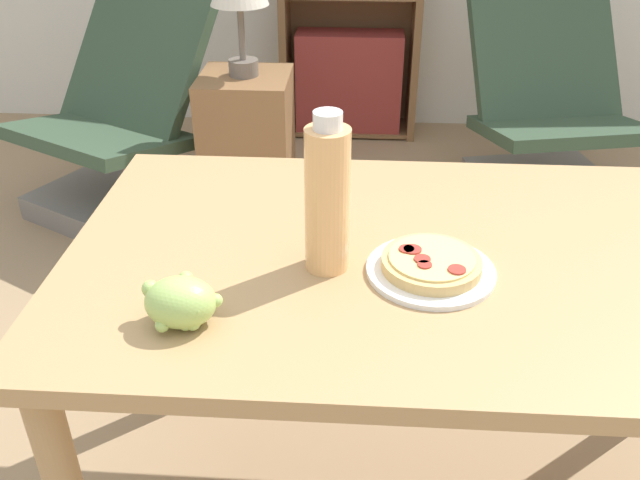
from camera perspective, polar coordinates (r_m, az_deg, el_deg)
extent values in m
cube|color=tan|center=(1.26, 10.08, -1.68)|extent=(1.36, 0.79, 0.03)
cylinder|color=tan|center=(1.79, -12.29, -4.97)|extent=(0.06, 0.06, 0.69)
cylinder|color=white|center=(1.18, 9.29, -2.57)|extent=(0.22, 0.22, 0.01)
cylinder|color=#DBB26B|center=(1.17, 9.36, -1.97)|extent=(0.17, 0.17, 0.02)
cylinder|color=#EACC7A|center=(1.17, 9.40, -1.47)|extent=(0.15, 0.15, 0.00)
cylinder|color=#A83328|center=(1.16, 8.60, -1.57)|extent=(0.03, 0.03, 0.00)
cylinder|color=#A83328|center=(1.18, 7.80, -0.78)|extent=(0.03, 0.03, 0.00)
cylinder|color=#A83328|center=(1.18, 7.30, -0.75)|extent=(0.03, 0.03, 0.00)
cylinder|color=#A83328|center=(1.14, 11.46, -2.46)|extent=(0.03, 0.03, 0.00)
cylinder|color=#A83328|center=(1.14, 8.81, -2.06)|extent=(0.02, 0.02, 0.00)
ellipsoid|color=#A8CC66|center=(1.06, -11.66, -5.15)|extent=(0.11, 0.09, 0.08)
sphere|color=#A8CC66|center=(1.05, -10.69, -6.80)|extent=(0.03, 0.03, 0.03)
sphere|color=#A8CC66|center=(1.03, -12.16, -5.10)|extent=(0.03, 0.03, 0.03)
sphere|color=#A8CC66|center=(1.08, -11.23, -3.19)|extent=(0.02, 0.02, 0.02)
sphere|color=#A8CC66|center=(1.03, -10.40, -5.79)|extent=(0.02, 0.02, 0.02)
sphere|color=#A8CC66|center=(1.08, -12.62, -4.55)|extent=(0.02, 0.02, 0.02)
sphere|color=#A8CC66|center=(1.05, -13.14, -7.00)|extent=(0.02, 0.02, 0.02)
sphere|color=#A8CC66|center=(1.05, -8.76, -5.05)|extent=(0.02, 0.02, 0.02)
sphere|color=#A8CC66|center=(1.05, -11.24, -6.91)|extent=(0.02, 0.02, 0.02)
sphere|color=#A8CC66|center=(1.05, -11.80, -6.58)|extent=(0.03, 0.03, 0.03)
sphere|color=#A8CC66|center=(1.06, -9.01, -5.15)|extent=(0.02, 0.02, 0.02)
sphere|color=#A8CC66|center=(1.07, -14.09, -4.00)|extent=(0.03, 0.03, 0.03)
cylinder|color=#EFB270|center=(1.12, 0.61, 3.27)|extent=(0.08, 0.08, 0.26)
cylinder|color=white|center=(1.07, 0.66, 10.03)|extent=(0.05, 0.05, 0.03)
cube|color=slate|center=(2.99, -16.64, 3.35)|extent=(0.75, 0.75, 0.10)
cube|color=#334733|center=(2.81, -18.03, 8.28)|extent=(0.77, 0.73, 0.14)
cube|color=#334733|center=(2.93, -15.04, 14.76)|extent=(0.73, 0.65, 0.55)
cube|color=slate|center=(3.10, 18.31, 4.06)|extent=(0.66, 0.65, 0.10)
cube|color=#334733|center=(2.91, 19.64, 8.78)|extent=(0.70, 0.62, 0.14)
cube|color=#334733|center=(3.10, 18.30, 15.12)|extent=(0.68, 0.52, 0.55)
cube|color=brown|center=(3.69, 2.36, 9.50)|extent=(0.62, 0.26, 0.02)
cube|color=#99332D|center=(3.59, 2.44, 13.22)|extent=(0.54, 0.19, 0.50)
cube|color=brown|center=(2.72, -6.05, 7.59)|extent=(0.34, 0.34, 0.60)
cylinder|color=#665B51|center=(2.61, -6.46, 14.24)|extent=(0.11, 0.11, 0.06)
cylinder|color=#665B51|center=(2.57, -6.63, 16.95)|extent=(0.02, 0.02, 0.20)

